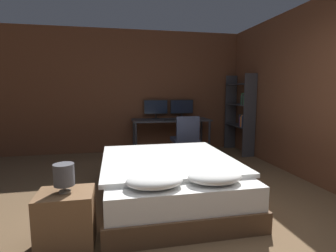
% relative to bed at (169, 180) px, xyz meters
% --- Properties ---
extents(wall_back, '(12.00, 0.06, 2.70)m').
position_rel_bed_xyz_m(wall_back, '(0.22, 2.85, 1.09)').
color(wall_back, brown).
rests_on(wall_back, ground_plane).
extents(wall_side_right, '(0.06, 12.00, 2.70)m').
position_rel_bed_xyz_m(wall_side_right, '(2.25, 0.27, 1.09)').
color(wall_side_right, brown).
rests_on(wall_side_right, ground_plane).
extents(bed, '(1.65, 2.03, 0.60)m').
position_rel_bed_xyz_m(bed, '(0.00, 0.00, 0.00)').
color(bed, brown).
rests_on(bed, ground_plane).
extents(nightstand, '(0.48, 0.38, 0.50)m').
position_rel_bed_xyz_m(nightstand, '(-1.10, -0.79, -0.01)').
color(nightstand, brown).
rests_on(nightstand, ground_plane).
extents(bedside_lamp, '(0.18, 0.18, 0.26)m').
position_rel_bed_xyz_m(bedside_lamp, '(-1.10, -0.79, 0.40)').
color(bedside_lamp, gray).
rests_on(bedside_lamp, nightstand).
extents(desk, '(1.69, 0.64, 0.75)m').
position_rel_bed_xyz_m(desk, '(0.55, 2.46, 0.41)').
color(desk, '#38383D').
rests_on(desk, ground_plane).
extents(monitor_left, '(0.54, 0.16, 0.42)m').
position_rel_bed_xyz_m(monitor_left, '(0.25, 2.68, 0.73)').
color(monitor_left, black).
rests_on(monitor_left, desk).
extents(monitor_right, '(0.54, 0.16, 0.42)m').
position_rel_bed_xyz_m(monitor_right, '(0.86, 2.68, 0.73)').
color(monitor_right, black).
rests_on(monitor_right, desk).
extents(keyboard, '(0.39, 0.13, 0.02)m').
position_rel_bed_xyz_m(keyboard, '(0.55, 2.24, 0.50)').
color(keyboard, black).
rests_on(keyboard, desk).
extents(computer_mouse, '(0.07, 0.05, 0.04)m').
position_rel_bed_xyz_m(computer_mouse, '(0.84, 2.24, 0.51)').
color(computer_mouse, black).
rests_on(computer_mouse, desk).
extents(office_chair, '(0.52, 0.52, 0.91)m').
position_rel_bed_xyz_m(office_chair, '(0.67, 1.69, 0.11)').
color(office_chair, black).
rests_on(office_chair, ground_plane).
extents(bookshelf, '(0.27, 0.92, 1.72)m').
position_rel_bed_xyz_m(bookshelf, '(2.06, 2.13, 0.68)').
color(bookshelf, '#333338').
rests_on(bookshelf, ground_plane).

